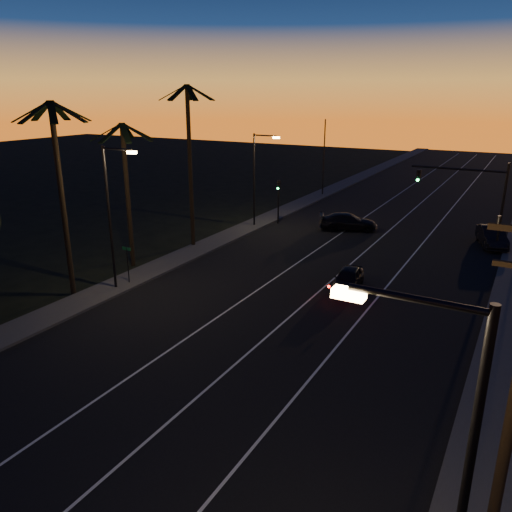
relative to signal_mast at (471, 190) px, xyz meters
The scene contains 19 objects.
road 13.18m from the signal_mast, 125.53° to the right, with size 20.00×170.00×0.01m, color black.
sidewalk_left 21.40m from the signal_mast, 151.41° to the right, with size 2.40×170.00×0.16m, color #31312F.
sidewalk_right 11.77m from the signal_mast, 67.87° to the right, with size 2.40×170.00×0.16m, color #31312F.
lane_stripe_left 15.01m from the signal_mast, 135.41° to the right, with size 0.12×160.00×0.01m, color silver.
lane_stripe_mid 12.91m from the signal_mast, 123.59° to the right, with size 0.12×160.00×0.01m, color silver.
lane_stripe_right 11.51m from the signal_mast, 107.42° to the right, with size 0.12×160.00×0.01m, color silver.
palm_near 29.64m from the signal_mast, 131.90° to the right, with size 4.25×4.16×11.53m.
palm_mid 25.91m from the signal_mast, 141.82° to the right, with size 4.25×4.16×10.03m.
palm_far 21.95m from the signal_mast, 152.67° to the right, with size 4.25×4.16×12.53m.
streetlight_left_near 26.80m from the signal_mast, 131.74° to the right, with size 2.55×0.26×9.00m.
streetlight_left_far 17.94m from the signal_mast, behind, with size 2.55×0.26×8.50m.
streetlight_right_near 34.18m from the signal_mast, 84.01° to the right, with size 2.55×0.26×9.00m.
street_sign 26.31m from the signal_mast, 133.36° to the right, with size 0.70×0.06×2.60m.
signal_mast is the anchor object (origin of this frame).
signal_post 16.74m from the signal_mast, behind, with size 0.28×0.37×4.20m.
far_pole_left 23.54m from the signal_mast, 140.39° to the left, with size 0.14×0.14×9.00m, color black.
lead_car 14.37m from the signal_mast, 112.44° to the right, with size 2.05×4.51×1.33m.
right_car 4.79m from the signal_mast, 45.70° to the left, with size 2.99×5.12×1.59m.
cross_car 10.86m from the signal_mast, behind, with size 5.61×4.08×1.51m.
Camera 1 is at (11.20, -1.49, 11.91)m, focal length 35.00 mm.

